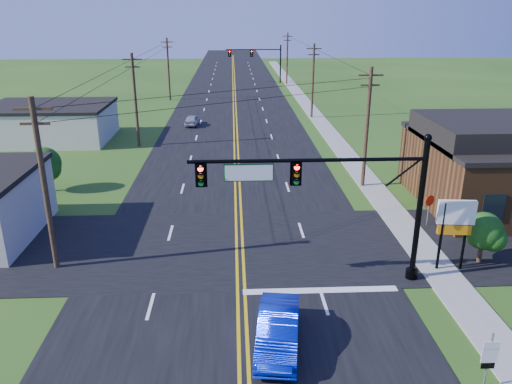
{
  "coord_description": "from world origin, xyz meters",
  "views": [
    {
      "loc": [
        -0.09,
        -13.81,
        12.79
      ],
      "look_at": [
        1.02,
        10.0,
        4.06
      ],
      "focal_mm": 35.0,
      "sensor_mm": 36.0,
      "label": 1
    }
  ],
  "objects_px": {
    "signal_mast_far": "(257,58)",
    "route_sign": "(489,357)",
    "stop_sign": "(429,204)",
    "signal_mast_main": "(328,192)",
    "blue_car": "(278,331)"
  },
  "relations": [
    {
      "from": "signal_mast_main",
      "to": "route_sign",
      "type": "distance_m",
      "value": 9.6
    },
    {
      "from": "signal_mast_far",
      "to": "route_sign",
      "type": "xyz_separation_m",
      "value": [
        4.3,
        -79.83,
        -3.18
      ]
    },
    {
      "from": "signal_mast_main",
      "to": "blue_car",
      "type": "bearing_deg",
      "value": -118.4
    },
    {
      "from": "route_sign",
      "to": "stop_sign",
      "type": "height_order",
      "value": "route_sign"
    },
    {
      "from": "stop_sign",
      "to": "signal_mast_main",
      "type": "bearing_deg",
      "value": -162.62
    },
    {
      "from": "route_sign",
      "to": "stop_sign",
      "type": "distance_m",
      "value": 14.6
    },
    {
      "from": "stop_sign",
      "to": "signal_mast_far",
      "type": "bearing_deg",
      "value": 74.04
    },
    {
      "from": "route_sign",
      "to": "signal_mast_main",
      "type": "bearing_deg",
      "value": 120.3
    },
    {
      "from": "blue_car",
      "to": "signal_mast_far",
      "type": "bearing_deg",
      "value": 95.68
    },
    {
      "from": "signal_mast_main",
      "to": "route_sign",
      "type": "relative_size",
      "value": 4.83
    },
    {
      "from": "signal_mast_main",
      "to": "stop_sign",
      "type": "distance_m",
      "value": 10.5
    },
    {
      "from": "signal_mast_main",
      "to": "route_sign",
      "type": "bearing_deg",
      "value": -60.67
    },
    {
      "from": "signal_mast_far",
      "to": "route_sign",
      "type": "bearing_deg",
      "value": -86.92
    },
    {
      "from": "signal_mast_far",
      "to": "blue_car",
      "type": "height_order",
      "value": "signal_mast_far"
    },
    {
      "from": "signal_mast_main",
      "to": "signal_mast_far",
      "type": "height_order",
      "value": "same"
    }
  ]
}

